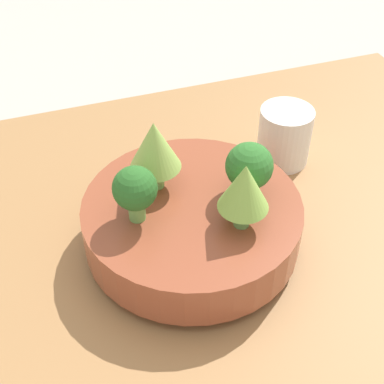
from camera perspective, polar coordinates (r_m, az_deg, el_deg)
ground_plane at (r=0.77m, az=2.05°, el=-5.55°), size 6.00×6.00×0.00m
table at (r=0.76m, az=2.08°, el=-4.59°), size 1.02×0.73×0.04m
bowl at (r=0.69m, az=0.00°, el=-3.21°), size 0.28×0.28×0.07m
broccoli_floret_right at (r=0.62m, az=-6.10°, el=0.23°), size 0.05×0.05×0.07m
romanesco_piece_near at (r=0.65m, az=-4.02°, el=4.84°), size 0.06×0.06×0.10m
romanesco_piece_far at (r=0.60m, az=5.61°, el=0.42°), size 0.06×0.06×0.09m
broccoli_floret_left at (r=0.66m, az=6.13°, el=2.70°), size 0.06×0.06×0.07m
cup at (r=0.84m, az=9.83°, el=5.92°), size 0.08×0.08×0.09m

